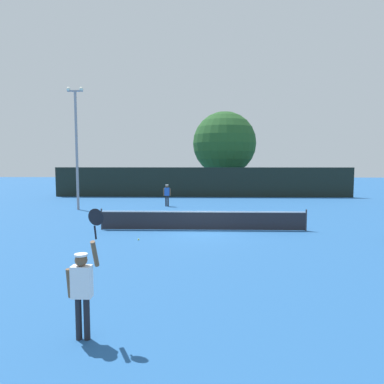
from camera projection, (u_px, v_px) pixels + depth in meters
name	position (u px, v px, depth m)	size (l,w,h in m)	color
ground_plane	(203.00, 230.00, 17.63)	(120.00, 120.00, 0.00)	#235693
tennis_net	(203.00, 220.00, 17.59)	(10.36, 0.08, 1.07)	#232328
perimeter_fence	(203.00, 182.00, 34.11)	(29.04, 0.12, 2.89)	black
player_serving	(83.00, 283.00, 6.70)	(0.68, 0.40, 2.54)	white
player_receiving	(167.00, 193.00, 26.97)	(0.57, 0.25, 1.67)	blue
tennis_ball	(138.00, 239.00, 15.36)	(0.07, 0.07, 0.07)	#CCE033
light_pole	(76.00, 141.00, 24.74)	(1.18, 0.28, 8.64)	gray
large_tree	(224.00, 143.00, 39.63)	(7.14, 7.14, 9.07)	brown
parked_car_near	(136.00, 185.00, 40.60)	(2.30, 4.37, 1.69)	red
parked_car_mid	(253.00, 184.00, 42.45)	(1.98, 4.24, 1.69)	navy
parked_car_far	(281.00, 184.00, 42.28)	(2.20, 4.33, 1.69)	#B7B7BC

